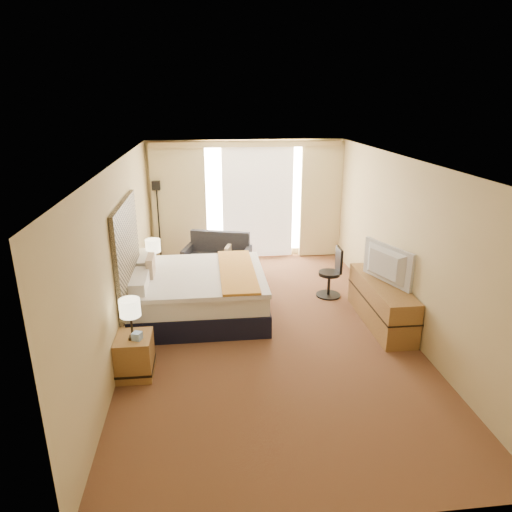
{
  "coord_description": "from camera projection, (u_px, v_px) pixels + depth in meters",
  "views": [
    {
      "loc": [
        -0.89,
        -6.33,
        3.42
      ],
      "look_at": [
        -0.13,
        0.4,
        1.07
      ],
      "focal_mm": 32.0,
      "sensor_mm": 36.0,
      "label": 1
    }
  ],
  "objects": [
    {
      "name": "floor",
      "position": [
        267.0,
        328.0,
        7.16
      ],
      "size": [
        4.2,
        7.0,
        0.02
      ],
      "primitive_type": "cube",
      "color": "#501F17",
      "rests_on": "ground"
    },
    {
      "name": "ceiling",
      "position": [
        269.0,
        161.0,
        6.31
      ],
      "size": [
        4.2,
        7.0,
        0.02
      ],
      "primitive_type": "cube",
      "color": "white",
      "rests_on": "wall_back"
    },
    {
      "name": "wall_back",
      "position": [
        246.0,
        200.0,
        10.02
      ],
      "size": [
        4.2,
        0.02,
        2.6
      ],
      "primitive_type": "cube",
      "color": "tan",
      "rests_on": "ground"
    },
    {
      "name": "wall_front",
      "position": [
        331.0,
        394.0,
        3.45
      ],
      "size": [
        4.2,
        0.02,
        2.6
      ],
      "primitive_type": "cube",
      "color": "tan",
      "rests_on": "ground"
    },
    {
      "name": "wall_left",
      "position": [
        122.0,
        255.0,
        6.51
      ],
      "size": [
        0.02,
        7.0,
        2.6
      ],
      "primitive_type": "cube",
      "color": "tan",
      "rests_on": "ground"
    },
    {
      "name": "wall_right",
      "position": [
        404.0,
        245.0,
        6.96
      ],
      "size": [
        0.02,
        7.0,
        2.6
      ],
      "primitive_type": "cube",
      "color": "tan",
      "rests_on": "ground"
    },
    {
      "name": "headboard",
      "position": [
        127.0,
        252.0,
        6.71
      ],
      "size": [
        0.06,
        1.85,
        1.5
      ],
      "primitive_type": "cube",
      "color": "black",
      "rests_on": "wall_left"
    },
    {
      "name": "nightstand_left",
      "position": [
        135.0,
        356.0,
        5.88
      ],
      "size": [
        0.45,
        0.52,
        0.55
      ],
      "primitive_type": "cube",
      "color": "olive",
      "rests_on": "floor"
    },
    {
      "name": "nightstand_right",
      "position": [
        154.0,
        282.0,
        8.23
      ],
      "size": [
        0.45,
        0.52,
        0.55
      ],
      "primitive_type": "cube",
      "color": "olive",
      "rests_on": "floor"
    },
    {
      "name": "media_dresser",
      "position": [
        381.0,
        303.0,
        7.24
      ],
      "size": [
        0.5,
        1.8,
        0.7
      ],
      "primitive_type": "cube",
      "color": "olive",
      "rests_on": "floor"
    },
    {
      "name": "window",
      "position": [
        257.0,
        199.0,
        10.01
      ],
      "size": [
        2.3,
        0.02,
        2.3
      ],
      "primitive_type": "cube",
      "color": "white",
      "rests_on": "wall_back"
    },
    {
      "name": "curtains",
      "position": [
        246.0,
        196.0,
        9.88
      ],
      "size": [
        4.12,
        0.19,
        2.56
      ],
      "color": "beige",
      "rests_on": "floor"
    },
    {
      "name": "bed",
      "position": [
        198.0,
        293.0,
        7.52
      ],
      "size": [
        2.15,
        1.97,
        1.04
      ],
      "color": "black",
      "rests_on": "floor"
    },
    {
      "name": "loveseat",
      "position": [
        218.0,
        261.0,
        9.33
      ],
      "size": [
        1.48,
        1.05,
        0.83
      ],
      "rotation": [
        0.0,
        0.0,
        -0.28
      ],
      "color": "#5D251A",
      "rests_on": "floor"
    },
    {
      "name": "floor_lamp",
      "position": [
        158.0,
        206.0,
        9.64
      ],
      "size": [
        0.23,
        0.23,
        1.8
      ],
      "color": "black",
      "rests_on": "floor"
    },
    {
      "name": "desk_chair",
      "position": [
        332.0,
        275.0,
        8.22
      ],
      "size": [
        0.44,
        0.44,
        0.92
      ],
      "rotation": [
        0.0,
        0.0,
        -0.02
      ],
      "color": "black",
      "rests_on": "floor"
    },
    {
      "name": "lamp_left",
      "position": [
        130.0,
        309.0,
        5.61
      ],
      "size": [
        0.26,
        0.26,
        0.54
      ],
      "color": "black",
      "rests_on": "nightstand_left"
    },
    {
      "name": "lamp_right",
      "position": [
        153.0,
        246.0,
        7.96
      ],
      "size": [
        0.26,
        0.26,
        0.55
      ],
      "color": "black",
      "rests_on": "nightstand_right"
    },
    {
      "name": "tissue_box",
      "position": [
        137.0,
        336.0,
        5.71
      ],
      "size": [
        0.14,
        0.14,
        0.1
      ],
      "primitive_type": "cube",
      "rotation": [
        0.0,
        0.0,
        -0.36
      ],
      "color": "#93B5E3",
      "rests_on": "nightstand_left"
    },
    {
      "name": "telephone",
      "position": [
        155.0,
        264.0,
        8.25
      ],
      "size": [
        0.19,
        0.16,
        0.07
      ],
      "primitive_type": "cube",
      "rotation": [
        0.0,
        0.0,
        -0.14
      ],
      "color": "black",
      "rests_on": "nightstand_right"
    },
    {
      "name": "television",
      "position": [
        382.0,
        265.0,
        7.01
      ],
      "size": [
        0.49,
        1.02,
        0.6
      ],
      "primitive_type": "imported",
      "rotation": [
        0.0,
        0.0,
        1.93
      ],
      "color": "black",
      "rests_on": "media_dresser"
    }
  ]
}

